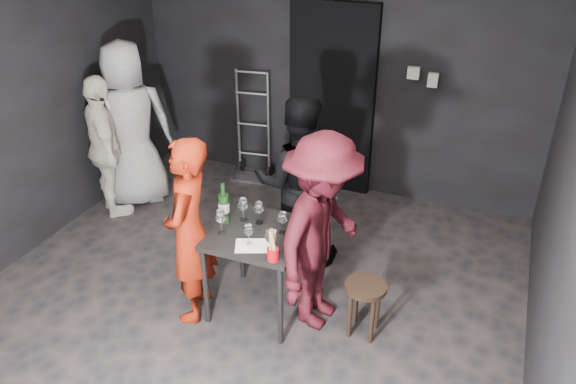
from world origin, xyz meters
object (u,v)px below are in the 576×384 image
at_px(tasting_table, 258,242).
at_px(bystander_cream, 105,147).
at_px(man_maroon, 322,226).
at_px(bystander_grey, 128,110).
at_px(hand_truck, 253,158).
at_px(breadstick_cup, 273,246).
at_px(wine_bottle, 224,207).
at_px(server_red, 189,229).
at_px(stool, 365,295).
at_px(woman_black, 297,176).

relative_size(tasting_table, bystander_cream, 0.49).
bearing_deg(man_maroon, bystander_grey, 74.94).
height_order(man_maroon, bystander_grey, bystander_grey).
distance_m(hand_truck, breadstick_cup, 2.87).
bearing_deg(wine_bottle, breadstick_cup, -30.23).
bearing_deg(tasting_table, server_red, -153.29).
bearing_deg(man_maroon, tasting_table, 105.76).
xyz_separation_m(tasting_table, server_red, (-0.47, -0.24, 0.15)).
relative_size(stool, breadstick_cup, 1.76).
bearing_deg(bystander_cream, bystander_grey, -65.32).
relative_size(tasting_table, man_maroon, 0.43).
height_order(woman_black, bystander_grey, bystander_grey).
bearing_deg(hand_truck, wine_bottle, -78.16).
relative_size(man_maroon, breadstick_cup, 6.59).
height_order(stool, bystander_grey, bystander_grey).
relative_size(server_red, woman_black, 0.94).
height_order(bystander_grey, breadstick_cup, bystander_grey).
distance_m(tasting_table, bystander_cream, 2.27).
distance_m(man_maroon, bystander_grey, 2.74).
relative_size(tasting_table, wine_bottle, 2.17).
height_order(tasting_table, breadstick_cup, breadstick_cup).
distance_m(bystander_grey, breadstick_cup, 2.69).
height_order(stool, woman_black, woman_black).
bearing_deg(bystander_cream, stool, -153.18).
relative_size(hand_truck, man_maroon, 0.74).
relative_size(tasting_table, server_red, 0.47).
height_order(server_red, man_maroon, man_maroon).
bearing_deg(stool, server_red, -168.63).
height_order(tasting_table, wine_bottle, wine_bottle).
bearing_deg(breadstick_cup, hand_truck, 118.74).
relative_size(man_maroon, wine_bottle, 5.10).
distance_m(bystander_cream, bystander_grey, 0.45).
relative_size(hand_truck, wine_bottle, 3.76).
bearing_deg(wine_bottle, bystander_cream, 156.25).
height_order(server_red, bystander_grey, bystander_grey).
bearing_deg(bystander_grey, wine_bottle, 104.37).
distance_m(woman_black, wine_bottle, 0.83).
distance_m(stool, breadstick_cup, 0.86).
distance_m(stool, server_red, 1.45).
relative_size(stool, man_maroon, 0.27).
height_order(bystander_cream, bystander_grey, bystander_grey).
xyz_separation_m(hand_truck, bystander_cream, (-1.02, -1.33, 0.53)).
relative_size(bystander_grey, breadstick_cup, 7.95).
bearing_deg(tasting_table, bystander_grey, 150.28).
relative_size(tasting_table, bystander_grey, 0.35).
bearing_deg(tasting_table, hand_truck, 116.81).
bearing_deg(breadstick_cup, woman_black, 102.46).
distance_m(hand_truck, wine_bottle, 2.35).
bearing_deg(hand_truck, man_maroon, -61.08).
bearing_deg(woman_black, bystander_cream, -22.31).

